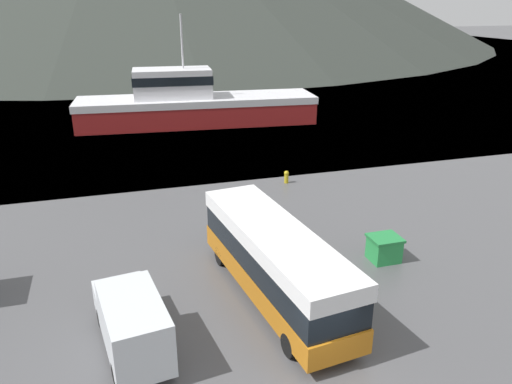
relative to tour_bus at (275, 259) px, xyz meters
The scene contains 7 objects.
water_surface 134.69m from the tour_bus, 90.01° to the left, with size 240.00×240.00×0.00m, color #475B6B.
tour_bus is the anchor object (origin of this frame).
delivery_van 6.34m from the tour_bus, 163.28° to the right, with size 2.70×5.73×2.36m.
fishing_boat 33.02m from the tour_bus, 86.01° to the left, with size 24.47×7.82×10.76m.
storage_bin 6.52m from the tour_bus, 14.07° to the left, with size 1.50×1.36×1.26m.
small_boat 34.13m from the tour_bus, 89.49° to the left, with size 6.80×3.40×0.84m.
mooring_bollard 14.50m from the tour_bus, 67.97° to the left, with size 0.34×0.34×0.89m.
Camera 1 is at (-6.05, -11.76, 12.04)m, focal length 35.00 mm.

